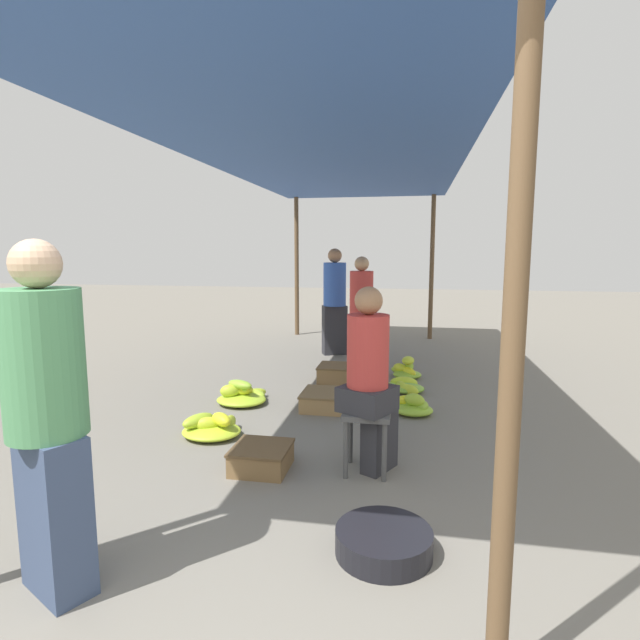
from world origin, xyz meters
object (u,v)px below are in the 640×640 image
at_px(vendor_foreground, 47,415).
at_px(vendor_seated, 370,376).
at_px(shopper_walking_far, 335,300).
at_px(banana_pile_right_2, 406,370).
at_px(stool, 367,423).
at_px(banana_pile_right_0, 405,387).
at_px(crate_mid, 337,374).
at_px(basin_black, 384,542).
at_px(banana_pile_right_1, 414,406).
at_px(crate_far, 261,458).
at_px(banana_pile_left_1, 243,395).
at_px(shopper_walking_mid, 361,310).
at_px(crate_near, 327,400).
at_px(banana_pile_left_0, 211,427).

xyz_separation_m(vendor_foreground, vendor_seated, (1.35, 1.56, -0.15)).
height_order(vendor_seated, shopper_walking_far, shopper_walking_far).
bearing_deg(banana_pile_right_2, shopper_walking_far, 131.20).
bearing_deg(shopper_walking_far, stool, -77.94).
height_order(banana_pile_right_0, crate_mid, crate_mid).
relative_size(vendor_seated, basin_black, 2.62).
distance_m(banana_pile_right_1, crate_far, 1.86).
height_order(banana_pile_left_1, shopper_walking_mid, shopper_walking_mid).
distance_m(vendor_foreground, banana_pile_left_1, 3.09).
height_order(banana_pile_left_1, crate_near, banana_pile_left_1).
bearing_deg(basin_black, banana_pile_right_0, 88.86).
bearing_deg(banana_pile_left_0, vendor_foreground, -87.91).
relative_size(stool, basin_black, 0.89).
bearing_deg(banana_pile_left_0, basin_black, -42.49).
bearing_deg(vendor_foreground, crate_mid, 79.51).
distance_m(banana_pile_right_2, shopper_walking_mid, 1.11).
bearing_deg(vendor_foreground, shopper_walking_mid, 79.32).
relative_size(banana_pile_right_2, shopper_walking_mid, 0.28).
relative_size(banana_pile_right_0, crate_near, 0.94).
bearing_deg(stool, shopper_walking_mid, 96.58).
xyz_separation_m(banana_pile_right_2, crate_far, (-1.02, -2.94, -0.00)).
distance_m(basin_black, banana_pile_left_0, 2.15).
xyz_separation_m(crate_far, shopper_walking_mid, (0.38, 3.52, 0.71)).
relative_size(stool, banana_pile_right_2, 1.09).
bearing_deg(banana_pile_left_1, stool, -44.57).
height_order(banana_pile_left_1, banana_pile_right_2, banana_pile_right_2).
relative_size(crate_near, shopper_walking_mid, 0.33).
bearing_deg(shopper_walking_mid, banana_pile_right_0, -62.87).
distance_m(banana_pile_left_0, crate_near, 1.28).
xyz_separation_m(vendor_seated, banana_pile_right_1, (0.33, 1.37, -0.64)).
height_order(vendor_foreground, banana_pile_right_0, vendor_foreground).
relative_size(banana_pile_right_1, banana_pile_right_2, 0.90).
distance_m(banana_pile_left_1, crate_mid, 1.33).
height_order(banana_pile_left_1, banana_pile_right_0, banana_pile_left_1).
bearing_deg(shopper_walking_mid, vendor_seated, -83.08).
bearing_deg(crate_mid, banana_pile_left_0, -112.32).
xyz_separation_m(vendor_foreground, crate_mid, (0.74, 4.00, -0.76)).
bearing_deg(banana_pile_right_2, banana_pile_right_0, -90.21).
xyz_separation_m(basin_black, crate_near, (-0.72, 2.40, 0.02)).
bearing_deg(banana_pile_left_1, basin_black, -55.95).
relative_size(crate_mid, shopper_walking_far, 0.27).
relative_size(vendor_foreground, crate_mid, 3.72).
bearing_deg(crate_far, stool, 7.97).
xyz_separation_m(banana_pile_left_1, crate_mid, (0.86, 1.02, 0.02)).
relative_size(vendor_seated, crate_mid, 3.05).
bearing_deg(crate_mid, basin_black, -77.33).
distance_m(vendor_foreground, banana_pile_right_0, 4.12).
bearing_deg(banana_pile_right_0, crate_mid, 161.22).
height_order(banana_pile_right_2, crate_mid, banana_pile_right_2).
distance_m(banana_pile_left_0, crate_far, 0.85).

